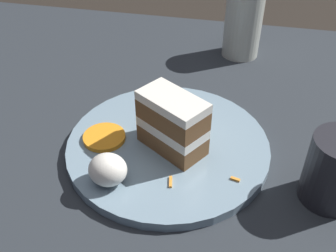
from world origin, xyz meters
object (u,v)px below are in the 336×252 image
cream_dollop (110,170)px  orange_garnish (104,137)px  drinking_glass (242,29)px  coffee_mug (336,168)px  plate (168,146)px  cake_slice (172,123)px

cream_dollop → orange_garnish: bearing=114.8°
cream_dollop → orange_garnish: 0.09m
orange_garnish → drinking_glass: (0.18, 0.34, 0.04)m
cream_dollop → coffee_mug: bearing=9.6°
plate → cream_dollop: cream_dollop is taller
cream_dollop → drinking_glass: drinking_glass is taller
drinking_glass → coffee_mug: (0.14, -0.37, -0.00)m
drinking_glass → coffee_mug: 0.40m
cake_slice → drinking_glass: size_ratio=0.82×
cream_dollop → coffee_mug: 0.29m
orange_garnish → coffee_mug: coffee_mug is taller
cake_slice → coffee_mug: (0.22, -0.04, -0.01)m
cake_slice → plate: bearing=-103.9°
drinking_glass → coffee_mug: drinking_glass is taller
plate → cake_slice: 0.05m
cream_dollop → orange_garnish: (-0.04, 0.08, -0.02)m
plate → drinking_glass: (0.08, 0.32, 0.05)m
plate → orange_garnish: 0.10m
cake_slice → drinking_glass: drinking_glass is taller
plate → coffee_mug: bearing=-11.8°
cake_slice → orange_garnish: size_ratio=1.72×
cake_slice → coffee_mug: 0.22m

